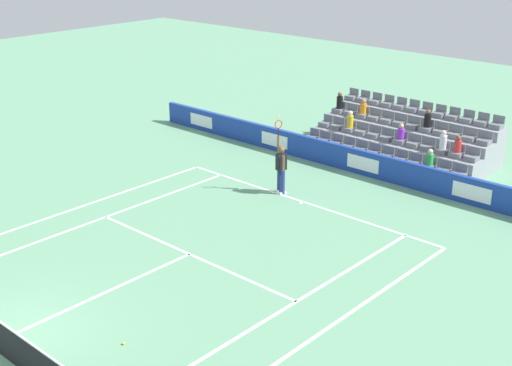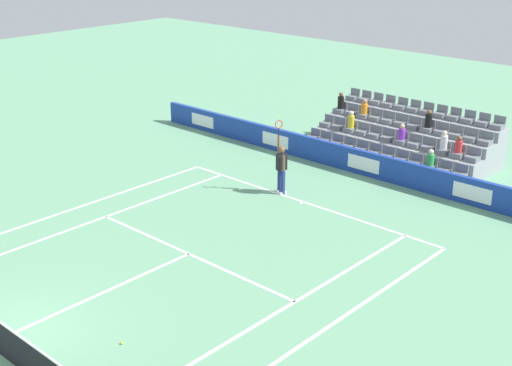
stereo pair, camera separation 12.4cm
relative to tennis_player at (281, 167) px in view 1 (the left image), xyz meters
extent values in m
cube|color=white|center=(-1.17, 0.13, -0.99)|extent=(10.97, 0.10, 0.01)
cube|color=white|center=(-1.17, 5.62, -0.99)|extent=(8.23, 0.10, 0.01)
cube|color=white|center=(-1.17, 8.82, -0.99)|extent=(0.10, 6.40, 0.01)
cube|color=white|center=(2.94, 6.08, -0.99)|extent=(0.10, 11.89, 0.01)
cube|color=white|center=(-5.29, 6.08, -0.99)|extent=(0.10, 11.89, 0.01)
cube|color=white|center=(4.31, 6.08, -0.99)|extent=(0.10, 11.89, 0.01)
cube|color=white|center=(-6.66, 6.08, -0.99)|extent=(0.10, 11.89, 0.01)
cube|color=white|center=(-1.17, 0.23, -0.99)|extent=(0.10, 0.20, 0.01)
cube|color=#193899|center=(-1.17, -3.64, -0.51)|extent=(22.56, 0.20, 0.97)
cube|color=white|center=(-5.68, -3.53, -0.51)|extent=(1.44, 0.01, 0.54)
cube|color=white|center=(-1.17, -3.53, -0.51)|extent=(1.44, 0.01, 0.54)
cube|color=white|center=(3.34, -3.53, -0.51)|extent=(1.44, 0.01, 0.54)
cube|color=white|center=(7.85, -3.53, -0.51)|extent=(1.44, 0.01, 0.54)
cylinder|color=navy|center=(-0.12, 0.04, -0.54)|extent=(0.16, 0.16, 0.90)
cylinder|color=navy|center=(0.11, -0.04, -0.54)|extent=(0.16, 0.16, 0.90)
cube|color=white|center=(-0.12, 0.04, -0.95)|extent=(0.19, 0.28, 0.08)
cube|color=white|center=(0.11, -0.04, -0.95)|extent=(0.19, 0.28, 0.08)
cube|color=black|center=(-0.01, 0.00, 0.21)|extent=(0.32, 0.41, 0.60)
sphere|color=brown|center=(-0.01, 0.00, 0.67)|extent=(0.24, 0.24, 0.24)
cylinder|color=brown|center=(0.20, -0.07, 0.82)|extent=(0.09, 0.09, 0.62)
cylinder|color=brown|center=(-0.20, 0.12, 0.23)|extent=(0.09, 0.09, 0.56)
cylinder|color=black|center=(0.20, -0.07, 1.27)|extent=(0.04, 0.04, 0.28)
torus|color=red|center=(0.20, -0.07, 1.55)|extent=(0.12, 0.30, 0.31)
sphere|color=#D1E533|center=(0.20, -0.07, 1.83)|extent=(0.07, 0.07, 0.07)
cube|color=gray|center=(-1.17, -4.71, -0.78)|extent=(7.44, 0.95, 0.42)
cube|color=slate|center=(-4.58, -4.71, -0.47)|extent=(0.48, 0.44, 0.20)
cube|color=slate|center=(-4.58, -4.91, -0.22)|extent=(0.48, 0.04, 0.30)
cube|color=slate|center=(-3.96, -4.71, -0.47)|extent=(0.48, 0.44, 0.20)
cube|color=slate|center=(-3.96, -4.91, -0.22)|extent=(0.48, 0.04, 0.30)
cube|color=slate|center=(-3.34, -4.71, -0.47)|extent=(0.48, 0.44, 0.20)
cube|color=slate|center=(-3.34, -4.91, -0.22)|extent=(0.48, 0.04, 0.30)
cube|color=slate|center=(-2.72, -4.71, -0.47)|extent=(0.48, 0.44, 0.20)
cube|color=slate|center=(-2.72, -4.91, -0.22)|extent=(0.48, 0.04, 0.30)
cube|color=slate|center=(-2.10, -4.71, -0.47)|extent=(0.48, 0.44, 0.20)
cube|color=slate|center=(-2.10, -4.91, -0.22)|extent=(0.48, 0.04, 0.30)
cube|color=slate|center=(-1.48, -4.71, -0.47)|extent=(0.48, 0.44, 0.20)
cube|color=slate|center=(-1.48, -4.91, -0.22)|extent=(0.48, 0.04, 0.30)
cube|color=slate|center=(-0.86, -4.71, -0.47)|extent=(0.48, 0.44, 0.20)
cube|color=slate|center=(-0.86, -4.91, -0.22)|extent=(0.48, 0.04, 0.30)
cube|color=slate|center=(-0.24, -4.71, -0.47)|extent=(0.48, 0.44, 0.20)
cube|color=slate|center=(-0.24, -4.91, -0.22)|extent=(0.48, 0.04, 0.30)
cube|color=slate|center=(0.38, -4.71, -0.47)|extent=(0.48, 0.44, 0.20)
cube|color=slate|center=(0.38, -4.91, -0.22)|extent=(0.48, 0.04, 0.30)
cube|color=slate|center=(1.00, -4.71, -0.47)|extent=(0.48, 0.44, 0.20)
cube|color=slate|center=(1.00, -4.91, -0.22)|extent=(0.48, 0.04, 0.30)
cube|color=slate|center=(1.62, -4.71, -0.47)|extent=(0.48, 0.44, 0.20)
cube|color=slate|center=(1.62, -4.91, -0.22)|extent=(0.48, 0.04, 0.30)
cube|color=slate|center=(2.24, -4.71, -0.47)|extent=(0.48, 0.44, 0.20)
cube|color=slate|center=(2.24, -4.91, -0.22)|extent=(0.48, 0.04, 0.30)
cube|color=gray|center=(-1.17, -5.66, -0.57)|extent=(7.44, 0.95, 0.84)
cube|color=slate|center=(-4.58, -5.66, -0.05)|extent=(0.48, 0.44, 0.20)
cube|color=slate|center=(-4.58, -5.86, 0.20)|extent=(0.48, 0.04, 0.30)
cube|color=slate|center=(-3.96, -5.66, -0.05)|extent=(0.48, 0.44, 0.20)
cube|color=slate|center=(-3.96, -5.86, 0.20)|extent=(0.48, 0.04, 0.30)
cube|color=slate|center=(-3.34, -5.66, -0.05)|extent=(0.48, 0.44, 0.20)
cube|color=slate|center=(-3.34, -5.86, 0.20)|extent=(0.48, 0.04, 0.30)
cube|color=slate|center=(-2.72, -5.66, -0.05)|extent=(0.48, 0.44, 0.20)
cube|color=slate|center=(-2.72, -5.86, 0.20)|extent=(0.48, 0.04, 0.30)
cube|color=slate|center=(-2.10, -5.66, -0.05)|extent=(0.48, 0.44, 0.20)
cube|color=slate|center=(-2.10, -5.86, 0.20)|extent=(0.48, 0.04, 0.30)
cube|color=slate|center=(-1.48, -5.66, -0.05)|extent=(0.48, 0.44, 0.20)
cube|color=slate|center=(-1.48, -5.86, 0.20)|extent=(0.48, 0.04, 0.30)
cube|color=slate|center=(-0.86, -5.66, -0.05)|extent=(0.48, 0.44, 0.20)
cube|color=slate|center=(-0.86, -5.86, 0.20)|extent=(0.48, 0.04, 0.30)
cube|color=slate|center=(-0.24, -5.66, -0.05)|extent=(0.48, 0.44, 0.20)
cube|color=slate|center=(-0.24, -5.86, 0.20)|extent=(0.48, 0.04, 0.30)
cube|color=slate|center=(0.38, -5.66, -0.05)|extent=(0.48, 0.44, 0.20)
cube|color=slate|center=(0.38, -5.86, 0.20)|extent=(0.48, 0.04, 0.30)
cube|color=slate|center=(1.00, -5.66, -0.05)|extent=(0.48, 0.44, 0.20)
cube|color=slate|center=(1.00, -5.86, 0.20)|extent=(0.48, 0.04, 0.30)
cube|color=slate|center=(1.62, -5.66, -0.05)|extent=(0.48, 0.44, 0.20)
cube|color=slate|center=(1.62, -5.86, 0.20)|extent=(0.48, 0.04, 0.30)
cube|color=slate|center=(2.24, -5.66, -0.05)|extent=(0.48, 0.44, 0.20)
cube|color=slate|center=(2.24, -5.86, 0.20)|extent=(0.48, 0.04, 0.30)
cube|color=gray|center=(-1.17, -6.61, -0.36)|extent=(7.44, 0.95, 1.26)
cube|color=slate|center=(-4.58, -6.61, 0.37)|extent=(0.48, 0.44, 0.20)
cube|color=slate|center=(-4.58, -6.81, 0.62)|extent=(0.48, 0.04, 0.30)
cube|color=slate|center=(-3.96, -6.61, 0.37)|extent=(0.48, 0.44, 0.20)
cube|color=slate|center=(-3.96, -6.81, 0.62)|extent=(0.48, 0.04, 0.30)
cube|color=slate|center=(-3.34, -6.61, 0.37)|extent=(0.48, 0.44, 0.20)
cube|color=slate|center=(-3.34, -6.81, 0.62)|extent=(0.48, 0.04, 0.30)
cube|color=slate|center=(-2.72, -6.61, 0.37)|extent=(0.48, 0.44, 0.20)
cube|color=slate|center=(-2.72, -6.81, 0.62)|extent=(0.48, 0.04, 0.30)
cube|color=slate|center=(-2.10, -6.61, 0.37)|extent=(0.48, 0.44, 0.20)
cube|color=slate|center=(-2.10, -6.81, 0.62)|extent=(0.48, 0.04, 0.30)
cube|color=slate|center=(-1.48, -6.61, 0.37)|extent=(0.48, 0.44, 0.20)
cube|color=slate|center=(-1.48, -6.81, 0.62)|extent=(0.48, 0.04, 0.30)
cube|color=slate|center=(-0.86, -6.61, 0.37)|extent=(0.48, 0.44, 0.20)
cube|color=slate|center=(-0.86, -6.81, 0.62)|extent=(0.48, 0.04, 0.30)
cube|color=slate|center=(-0.24, -6.61, 0.37)|extent=(0.48, 0.44, 0.20)
cube|color=slate|center=(-0.24, -6.81, 0.62)|extent=(0.48, 0.04, 0.30)
cube|color=slate|center=(0.38, -6.61, 0.37)|extent=(0.48, 0.44, 0.20)
cube|color=slate|center=(0.38, -6.81, 0.62)|extent=(0.48, 0.04, 0.30)
cube|color=slate|center=(1.00, -6.61, 0.37)|extent=(0.48, 0.44, 0.20)
cube|color=slate|center=(1.00, -6.81, 0.62)|extent=(0.48, 0.04, 0.30)
cube|color=slate|center=(1.62, -6.61, 0.37)|extent=(0.48, 0.44, 0.20)
cube|color=slate|center=(1.62, -6.81, 0.62)|extent=(0.48, 0.04, 0.30)
cube|color=slate|center=(2.24, -6.61, 0.37)|extent=(0.48, 0.44, 0.20)
cube|color=slate|center=(2.24, -6.81, 0.62)|extent=(0.48, 0.04, 0.30)
cube|color=gray|center=(-1.17, -7.56, -0.15)|extent=(7.44, 0.95, 1.68)
cube|color=slate|center=(-4.58, -7.56, 0.79)|extent=(0.48, 0.44, 0.20)
cube|color=slate|center=(-4.58, -7.76, 1.04)|extent=(0.48, 0.04, 0.30)
cube|color=slate|center=(-3.96, -7.56, 0.79)|extent=(0.48, 0.44, 0.20)
cube|color=slate|center=(-3.96, -7.76, 1.04)|extent=(0.48, 0.04, 0.30)
cube|color=slate|center=(-3.34, -7.56, 0.79)|extent=(0.48, 0.44, 0.20)
cube|color=slate|center=(-3.34, -7.76, 1.04)|extent=(0.48, 0.04, 0.30)
cube|color=slate|center=(-2.72, -7.56, 0.79)|extent=(0.48, 0.44, 0.20)
cube|color=slate|center=(-2.72, -7.76, 1.04)|extent=(0.48, 0.04, 0.30)
cube|color=slate|center=(-2.10, -7.56, 0.79)|extent=(0.48, 0.44, 0.20)
cube|color=slate|center=(-2.10, -7.76, 1.04)|extent=(0.48, 0.04, 0.30)
cube|color=slate|center=(-1.48, -7.56, 0.79)|extent=(0.48, 0.44, 0.20)
cube|color=slate|center=(-1.48, -7.76, 1.04)|extent=(0.48, 0.04, 0.30)
cube|color=slate|center=(-0.86, -7.56, 0.79)|extent=(0.48, 0.44, 0.20)
cube|color=slate|center=(-0.86, -7.76, 1.04)|extent=(0.48, 0.04, 0.30)
cube|color=slate|center=(-0.24, -7.56, 0.79)|extent=(0.48, 0.44, 0.20)
cube|color=slate|center=(-0.24, -7.76, 1.04)|extent=(0.48, 0.04, 0.30)
cube|color=slate|center=(0.38, -7.56, 0.79)|extent=(0.48, 0.44, 0.20)
cube|color=slate|center=(0.38, -7.76, 1.04)|extent=(0.48, 0.04, 0.30)
cube|color=slate|center=(1.00, -7.56, 0.79)|extent=(0.48, 0.44, 0.20)
cube|color=slate|center=(1.00, -7.76, 1.04)|extent=(0.48, 0.04, 0.30)
cube|color=slate|center=(1.62, -7.56, 0.79)|extent=(0.48, 0.44, 0.20)
cube|color=slate|center=(1.62, -7.76, 1.04)|extent=(0.48, 0.04, 0.30)
cube|color=slate|center=(2.24, -7.56, 0.79)|extent=(0.48, 0.44, 0.20)
cube|color=slate|center=(2.24, -7.76, 1.04)|extent=(0.48, 0.04, 0.30)
cylinder|color=black|center=(2.24, -6.66, 0.74)|extent=(0.28, 0.28, 0.54)
sphere|color=brown|center=(2.24, -6.66, 1.10)|extent=(0.20, 0.20, 0.20)
cylinder|color=green|center=(-3.34, -4.76, -0.15)|extent=(0.28, 0.28, 0.44)
sphere|color=beige|center=(-3.34, -4.76, 0.17)|extent=(0.20, 0.20, 0.20)
cylinder|color=yellow|center=(1.00, -5.71, 0.31)|extent=(0.28, 0.28, 0.52)
sphere|color=beige|center=(1.00, -5.71, 0.67)|extent=(0.20, 0.20, 0.20)
cylinder|color=orange|center=(1.00, -6.66, 0.68)|extent=(0.28, 0.28, 0.43)
sphere|color=#9E7251|center=(1.00, -6.66, 1.00)|extent=(0.20, 0.20, 0.20)
cylinder|color=purple|center=(-1.48, -5.71, 0.26)|extent=(0.28, 0.28, 0.43)
sphere|color=#D3A884|center=(-1.48, -5.71, 0.58)|extent=(0.20, 0.20, 0.20)
cylinder|color=white|center=(-3.34, -5.71, 0.32)|extent=(0.28, 0.28, 0.54)
sphere|color=beige|center=(-3.34, -5.71, 0.68)|extent=(0.20, 0.20, 0.20)
cylinder|color=red|center=(-3.96, -5.71, 0.28)|extent=(0.28, 0.28, 0.46)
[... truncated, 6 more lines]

